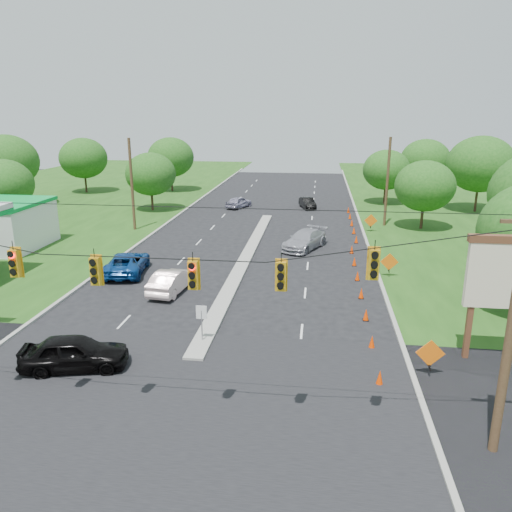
# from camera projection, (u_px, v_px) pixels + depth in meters

# --- Properties ---
(ground) EXTENTS (160.00, 160.00, 0.00)m
(ground) POSITION_uv_depth(u_px,v_px,m) (168.00, 410.00, 19.84)
(ground) COLOR black
(ground) RESTS_ON ground
(cross_street) EXTENTS (160.00, 14.00, 0.02)m
(cross_street) POSITION_uv_depth(u_px,v_px,m) (168.00, 410.00, 19.84)
(cross_street) COLOR black
(cross_street) RESTS_ON ground
(curb_left) EXTENTS (0.25, 110.00, 0.16)m
(curb_left) POSITION_uv_depth(u_px,v_px,m) (158.00, 231.00, 49.63)
(curb_left) COLOR gray
(curb_left) RESTS_ON ground
(curb_right) EXTENTS (0.25, 110.00, 0.16)m
(curb_right) POSITION_uv_depth(u_px,v_px,m) (365.00, 237.00, 47.19)
(curb_right) COLOR gray
(curb_right) RESTS_ON ground
(median) EXTENTS (1.00, 34.00, 0.18)m
(median) POSITION_uv_depth(u_px,v_px,m) (245.00, 260.00, 39.84)
(median) COLOR gray
(median) RESTS_ON ground
(median_sign) EXTENTS (0.55, 0.06, 2.05)m
(median_sign) POSITION_uv_depth(u_px,v_px,m) (202.00, 317.00, 25.14)
(median_sign) COLOR gray
(median_sign) RESTS_ON ground
(signal_span) EXTENTS (25.60, 0.32, 9.00)m
(signal_span) POSITION_uv_depth(u_px,v_px,m) (151.00, 302.00, 17.50)
(signal_span) COLOR #422D1C
(signal_span) RESTS_ON ground
(utility_pole_far_left) EXTENTS (0.28, 0.28, 9.00)m
(utility_pole_far_left) POSITION_uv_depth(u_px,v_px,m) (132.00, 185.00, 48.66)
(utility_pole_far_left) COLOR #422D1C
(utility_pole_far_left) RESTS_ON ground
(utility_pole_far_right) EXTENTS (0.28, 0.28, 9.00)m
(utility_pole_far_right) POSITION_uv_depth(u_px,v_px,m) (387.00, 182.00, 50.41)
(utility_pole_far_right) COLOR #422D1C
(utility_pole_far_right) RESTS_ON ground
(pylon_sign) EXTENTS (5.90, 2.30, 6.12)m
(pylon_sign) POSITION_uv_depth(u_px,v_px,m) (505.00, 279.00, 22.89)
(pylon_sign) COLOR #59331E
(pylon_sign) RESTS_ON ground
(cone_0) EXTENTS (0.32, 0.32, 0.70)m
(cone_0) POSITION_uv_depth(u_px,v_px,m) (380.00, 378.00, 21.56)
(cone_0) COLOR #F23800
(cone_0) RESTS_ON ground
(cone_1) EXTENTS (0.32, 0.32, 0.70)m
(cone_1) POSITION_uv_depth(u_px,v_px,m) (372.00, 342.00, 24.90)
(cone_1) COLOR #F23800
(cone_1) RESTS_ON ground
(cone_2) EXTENTS (0.32, 0.32, 0.70)m
(cone_2) POSITION_uv_depth(u_px,v_px,m) (366.00, 315.00, 28.23)
(cone_2) COLOR #F23800
(cone_2) RESTS_ON ground
(cone_3) EXTENTS (0.32, 0.32, 0.70)m
(cone_3) POSITION_uv_depth(u_px,v_px,m) (361.00, 293.00, 31.57)
(cone_3) COLOR #F23800
(cone_3) RESTS_ON ground
(cone_4) EXTENTS (0.32, 0.32, 0.70)m
(cone_4) POSITION_uv_depth(u_px,v_px,m) (358.00, 276.00, 34.90)
(cone_4) COLOR #F23800
(cone_4) RESTS_ON ground
(cone_5) EXTENTS (0.32, 0.32, 0.70)m
(cone_5) POSITION_uv_depth(u_px,v_px,m) (354.00, 261.00, 38.23)
(cone_5) COLOR #F23800
(cone_5) RESTS_ON ground
(cone_6) EXTENTS (0.32, 0.32, 0.70)m
(cone_6) POSITION_uv_depth(u_px,v_px,m) (352.00, 249.00, 41.57)
(cone_6) COLOR #F23800
(cone_6) RESTS_ON ground
(cone_7) EXTENTS (0.32, 0.32, 0.70)m
(cone_7) POSITION_uv_depth(u_px,v_px,m) (356.00, 239.00, 44.83)
(cone_7) COLOR #F23800
(cone_7) RESTS_ON ground
(cone_8) EXTENTS (0.32, 0.32, 0.70)m
(cone_8) POSITION_uv_depth(u_px,v_px,m) (354.00, 230.00, 48.16)
(cone_8) COLOR #F23800
(cone_8) RESTS_ON ground
(cone_9) EXTENTS (0.32, 0.32, 0.70)m
(cone_9) POSITION_uv_depth(u_px,v_px,m) (352.00, 223.00, 51.50)
(cone_9) COLOR #F23800
(cone_9) RESTS_ON ground
(cone_10) EXTENTS (0.32, 0.32, 0.70)m
(cone_10) POSITION_uv_depth(u_px,v_px,m) (350.00, 216.00, 54.83)
(cone_10) COLOR #F23800
(cone_10) RESTS_ON ground
(cone_11) EXTENTS (0.32, 0.32, 0.70)m
(cone_11) POSITION_uv_depth(u_px,v_px,m) (348.00, 210.00, 58.16)
(cone_11) COLOR #F23800
(cone_11) RESTS_ON ground
(work_sign_0) EXTENTS (1.27, 0.58, 1.37)m
(work_sign_0) POSITION_uv_depth(u_px,v_px,m) (430.00, 354.00, 22.04)
(work_sign_0) COLOR black
(work_sign_0) RESTS_ON ground
(work_sign_1) EXTENTS (1.27, 0.58, 1.37)m
(work_sign_1) POSITION_uv_depth(u_px,v_px,m) (389.00, 263.00, 35.37)
(work_sign_1) COLOR black
(work_sign_1) RESTS_ON ground
(work_sign_2) EXTENTS (1.27, 0.58, 1.37)m
(work_sign_2) POSITION_uv_depth(u_px,v_px,m) (371.00, 221.00, 48.71)
(work_sign_2) COLOR black
(work_sign_2) RESTS_ON ground
(tree_2) EXTENTS (5.88, 5.88, 6.86)m
(tree_2) POSITION_uv_depth(u_px,v_px,m) (4.00, 184.00, 50.34)
(tree_2) COLOR black
(tree_2) RESTS_ON ground
(tree_3) EXTENTS (7.56, 7.56, 8.82)m
(tree_3) POSITION_uv_depth(u_px,v_px,m) (6.00, 162.00, 60.24)
(tree_3) COLOR black
(tree_3) RESTS_ON ground
(tree_4) EXTENTS (6.72, 6.72, 7.84)m
(tree_4) POSITION_uv_depth(u_px,v_px,m) (83.00, 158.00, 71.36)
(tree_4) COLOR black
(tree_4) RESTS_ON ground
(tree_5) EXTENTS (5.88, 5.88, 6.86)m
(tree_5) POSITION_uv_depth(u_px,v_px,m) (151.00, 174.00, 58.42)
(tree_5) COLOR black
(tree_5) RESTS_ON ground
(tree_6) EXTENTS (6.72, 6.72, 7.84)m
(tree_6) POSITION_uv_depth(u_px,v_px,m) (171.00, 157.00, 72.77)
(tree_6) COLOR black
(tree_6) RESTS_ON ground
(tree_9) EXTENTS (5.88, 5.88, 6.86)m
(tree_9) POSITION_uv_depth(u_px,v_px,m) (425.00, 186.00, 49.08)
(tree_9) COLOR black
(tree_9) RESTS_ON ground
(tree_10) EXTENTS (7.56, 7.56, 8.82)m
(tree_10) POSITION_uv_depth(u_px,v_px,m) (480.00, 164.00, 57.29)
(tree_10) COLOR black
(tree_10) RESTS_ON ground
(tree_11) EXTENTS (6.72, 6.72, 7.84)m
(tree_11) POSITION_uv_depth(u_px,v_px,m) (425.00, 160.00, 68.43)
(tree_11) COLOR black
(tree_11) RESTS_ON ground
(tree_12) EXTENTS (5.88, 5.88, 6.86)m
(tree_12) POSITION_uv_depth(u_px,v_px,m) (386.00, 170.00, 62.66)
(tree_12) COLOR black
(tree_12) RESTS_ON ground
(black_sedan) EXTENTS (5.11, 2.97, 1.63)m
(black_sedan) POSITION_uv_depth(u_px,v_px,m) (75.00, 353.00, 22.77)
(black_sedan) COLOR black
(black_sedan) RESTS_ON ground
(white_sedan) EXTENTS (2.14, 4.79, 1.53)m
(white_sedan) POSITION_uv_depth(u_px,v_px,m) (171.00, 281.00, 32.61)
(white_sedan) COLOR #FAD9D5
(white_sedan) RESTS_ON ground
(blue_pickup) EXTENTS (3.40, 5.92, 1.55)m
(blue_pickup) POSITION_uv_depth(u_px,v_px,m) (127.00, 263.00, 36.38)
(blue_pickup) COLOR navy
(blue_pickup) RESTS_ON ground
(silver_car_far) EXTENTS (4.28, 5.92, 1.59)m
(silver_car_far) POSITION_uv_depth(u_px,v_px,m) (305.00, 240.00, 42.85)
(silver_car_far) COLOR #9998A2
(silver_car_far) RESTS_ON ground
(silver_car_oncoming) EXTENTS (3.12, 4.42, 1.40)m
(silver_car_oncoming) POSITION_uv_depth(u_px,v_px,m) (239.00, 202.00, 61.15)
(silver_car_oncoming) COLOR gray
(silver_car_oncoming) RESTS_ON ground
(dark_car_receding) EXTENTS (2.37, 4.15, 1.29)m
(dark_car_receding) POSITION_uv_depth(u_px,v_px,m) (307.00, 203.00, 60.92)
(dark_car_receding) COLOR black
(dark_car_receding) RESTS_ON ground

